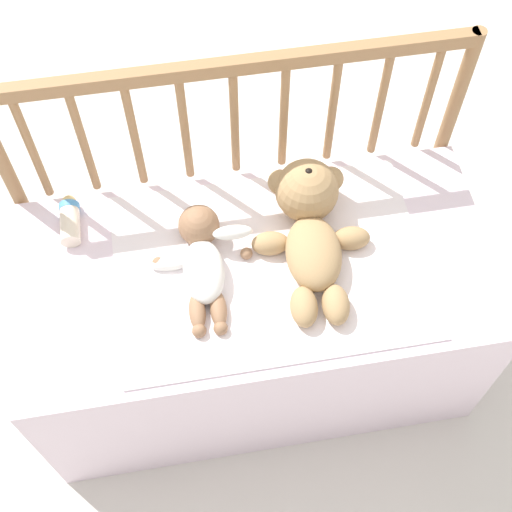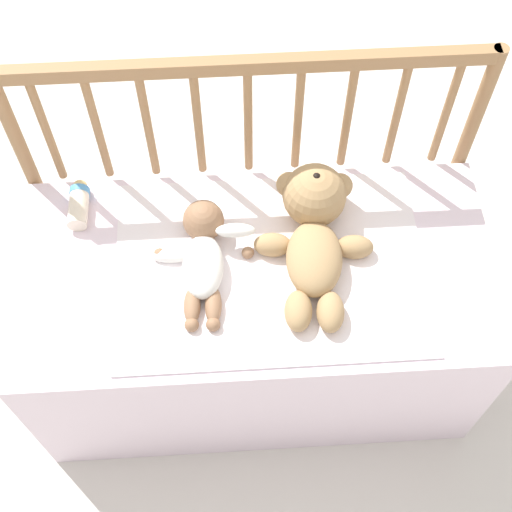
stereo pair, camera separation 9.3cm
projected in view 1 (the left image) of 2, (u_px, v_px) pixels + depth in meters
name	position (u px, v px, depth m)	size (l,w,h in m)	color
ground_plane	(256.00, 357.00, 2.22)	(12.00, 12.00, 0.00)	silver
crib_mattress	(256.00, 318.00, 1.98)	(1.19, 0.58, 0.55)	silver
crib_rail	(235.00, 143.00, 1.82)	(1.19, 0.04, 0.93)	#997047
blanket	(270.00, 267.00, 1.75)	(0.76, 0.53, 0.01)	white
teddy_bear	(310.00, 222.00, 1.74)	(0.30, 0.44, 0.16)	tan
baby	(202.00, 258.00, 1.72)	(0.26, 0.34, 0.10)	white
baby_bottle	(70.00, 219.00, 1.79)	(0.05, 0.14, 0.05)	#F4E5CC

